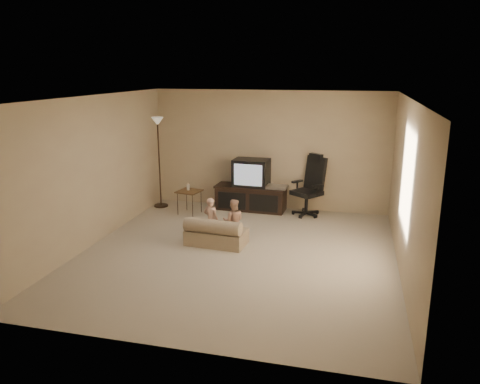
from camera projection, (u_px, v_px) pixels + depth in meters
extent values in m
plane|color=#BBAC95|center=(238.00, 254.00, 7.61)|extent=(5.50, 5.50, 0.00)
plane|color=silver|center=(237.00, 98.00, 6.97)|extent=(5.50, 5.50, 0.00)
plane|color=tan|center=(270.00, 150.00, 9.87)|extent=(5.00, 0.00, 5.00)
plane|color=tan|center=(170.00, 239.00, 4.71)|extent=(5.00, 0.00, 5.00)
plane|color=tan|center=(94.00, 171.00, 7.88)|extent=(0.00, 5.50, 5.50)
plane|color=tan|center=(406.00, 189.00, 6.71)|extent=(0.00, 5.50, 5.50)
cube|color=black|center=(251.00, 199.00, 9.97)|extent=(1.48, 0.59, 0.47)
cube|color=black|center=(251.00, 187.00, 9.90)|extent=(1.52, 0.63, 0.04)
cube|color=black|center=(232.00, 201.00, 9.82)|extent=(0.60, 0.05, 0.35)
cube|color=black|center=(264.00, 203.00, 9.62)|extent=(0.60, 0.05, 0.35)
cube|color=black|center=(251.00, 172.00, 9.84)|extent=(0.75, 0.56, 0.57)
cube|color=white|center=(248.00, 175.00, 9.59)|extent=(0.60, 0.04, 0.45)
cube|color=#AEAEB0|center=(277.00, 187.00, 9.68)|extent=(0.43, 0.31, 0.06)
cylinder|color=black|center=(306.00, 204.00, 9.55)|extent=(0.07, 0.07, 0.40)
cube|color=black|center=(307.00, 193.00, 9.49)|extent=(0.70, 0.70, 0.09)
cube|color=black|center=(315.00, 173.00, 9.55)|extent=(0.49, 0.43, 0.70)
cube|color=black|center=(316.00, 157.00, 9.46)|extent=(0.30, 0.26, 0.16)
cube|color=black|center=(297.00, 181.00, 9.65)|extent=(0.22, 0.27, 0.04)
cube|color=black|center=(317.00, 186.00, 9.24)|extent=(0.22, 0.27, 0.04)
cube|color=brown|center=(189.00, 191.00, 9.62)|extent=(0.52, 0.52, 0.03)
cylinder|color=black|center=(178.00, 204.00, 9.60)|extent=(0.01, 0.01, 0.49)
cylinder|color=black|center=(192.00, 206.00, 9.45)|extent=(0.01, 0.01, 0.49)
cylinder|color=black|center=(187.00, 199.00, 9.91)|extent=(0.01, 0.01, 0.49)
cylinder|color=black|center=(201.00, 201.00, 9.76)|extent=(0.01, 0.01, 0.49)
cylinder|color=beige|center=(188.00, 187.00, 9.65)|extent=(0.06, 0.06, 0.12)
cone|color=beige|center=(188.00, 183.00, 9.63)|extent=(0.05, 0.05, 0.04)
cylinder|color=black|center=(161.00, 206.00, 10.25)|extent=(0.30, 0.30, 0.03)
cylinder|color=black|center=(159.00, 165.00, 10.01)|extent=(0.03, 0.03, 1.83)
cone|color=beige|center=(157.00, 121.00, 9.78)|extent=(0.26, 0.26, 0.17)
cube|color=tan|center=(217.00, 237.00, 8.01)|extent=(1.05, 0.63, 0.26)
cylinder|color=tan|center=(213.00, 227.00, 7.79)|extent=(1.00, 0.32, 0.24)
imported|color=tan|center=(211.00, 220.00, 8.08)|extent=(0.33, 0.28, 0.78)
imported|color=tan|center=(233.00, 221.00, 8.04)|extent=(0.41, 0.28, 0.77)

